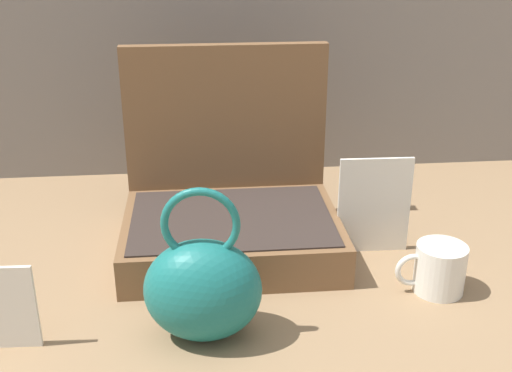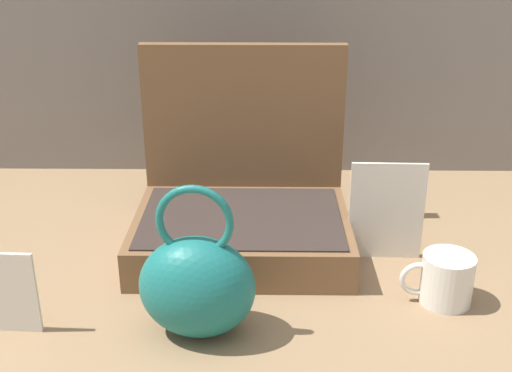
{
  "view_description": "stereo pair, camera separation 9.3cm",
  "coord_description": "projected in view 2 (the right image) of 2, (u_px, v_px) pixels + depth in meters",
  "views": [
    {
      "loc": [
        -0.11,
        -0.87,
        0.56
      ],
      "look_at": [
        -0.03,
        -0.02,
        0.2
      ],
      "focal_mm": 44.86,
      "sensor_mm": 36.0,
      "label": 1
    },
    {
      "loc": [
        -0.02,
        -0.87,
        0.56
      ],
      "look_at": [
        -0.03,
        -0.02,
        0.2
      ],
      "focal_mm": 44.86,
      "sensor_mm": 36.0,
      "label": 2
    }
  ],
  "objects": [
    {
      "name": "ground_plane",
      "position": [
        274.0,
        296.0,
        1.02
      ],
      "size": [
        6.0,
        6.0,
        0.0
      ],
      "primitive_type": "plane",
      "color": "#8C6D4C"
    },
    {
      "name": "open_suitcase",
      "position": [
        242.0,
        204.0,
        1.16
      ],
      "size": [
        0.38,
        0.3,
        0.35
      ],
      "color": "brown",
      "rests_on": "ground_plane"
    },
    {
      "name": "coffee_mug",
      "position": [
        445.0,
        279.0,
        0.99
      ],
      "size": [
        0.11,
        0.08,
        0.08
      ],
      "color": "silver",
      "rests_on": "ground_plane"
    },
    {
      "name": "poster_card_right",
      "position": [
        386.0,
        211.0,
        1.11
      ],
      "size": [
        0.13,
        0.01,
        0.18
      ],
      "primitive_type": "cube",
      "rotation": [
        0.0,
        0.0,
        -0.03
      ],
      "color": "silver",
      "rests_on": "ground_plane"
    },
    {
      "name": "teal_pouch_handbag",
      "position": [
        197.0,
        284.0,
        0.9
      ],
      "size": [
        0.18,
        0.13,
        0.23
      ],
      "color": "#196B66",
      "rests_on": "ground_plane"
    }
  ]
}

